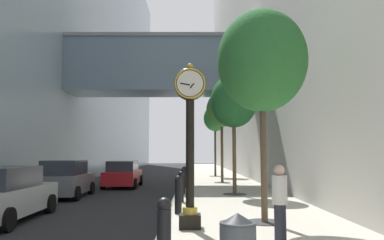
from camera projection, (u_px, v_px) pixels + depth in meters
The scene contains 17 objects.
ground_plane at pixel (182, 179), 29.82m from camera, with size 110.00×110.00×0.00m, color #262628.
sidewalk_right at pixel (213, 176), 32.81m from camera, with size 5.30×80.00×0.14m, color beige.
building_block_left at pixel (53, 12), 34.19m from camera, with size 22.32×80.00×30.57m.
street_clock at pixel (191, 136), 9.63m from camera, with size 0.84×0.55×4.30m.
bollard_nearest at pixel (165, 235), 5.75m from camera, with size 0.24×0.24×1.21m.
bollard_third at pixel (179, 194), 11.73m from camera, with size 0.24×0.24×1.21m.
bollard_fourth at pixel (182, 186), 14.71m from camera, with size 0.24×0.24×1.21m.
bollard_fifth at pixel (184, 180), 17.70m from camera, with size 0.24×0.24×1.21m.
bollard_sixth at pixel (185, 177), 20.69m from camera, with size 0.24×0.24×1.21m.
street_tree_near at pixel (263, 61), 10.62m from camera, with size 2.58×2.58×6.06m.
street_tree_mid_near at pixel (234, 101), 17.78m from camera, with size 2.25×2.25×5.75m.
street_tree_mid_far at pixel (222, 110), 24.99m from camera, with size 2.08×2.08×6.12m.
street_tree_far at pixel (216, 119), 32.16m from camera, with size 1.99×1.99×6.19m.
pedestrian_walking at pixel (280, 200), 8.15m from camera, with size 0.45×0.45×1.65m.
car_red_near at pixel (124, 174), 22.81m from camera, with size 2.13×4.58×1.62m.
car_grey_mid at pixel (66, 179), 17.40m from camera, with size 2.16×4.12×1.74m.
car_silver_far at pixel (2, 195), 11.16m from camera, with size 2.14×4.69×1.65m.
Camera 1 is at (0.83, -3.14, 2.02)m, focal length 34.47 mm.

